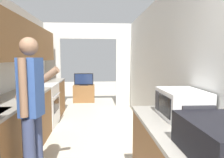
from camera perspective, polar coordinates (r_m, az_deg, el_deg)
name	(u,v)px	position (r m, az deg, el deg)	size (l,w,h in m)	color
wall_right	(175,76)	(2.84, 17.65, 0.90)	(0.06, 7.93, 2.50)	silver
wall_far_with_doorway	(89,59)	(6.02, -6.70, 5.57)	(2.95, 0.06, 2.50)	silver
counter_left	(27,118)	(3.83, -23.10, -10.12)	(0.62, 4.14, 0.91)	brown
range_oven	(42,105)	(4.68, -19.37, -6.99)	(0.66, 0.77, 1.05)	white
person	(32,110)	(2.39, -21.99, -8.15)	(0.55, 0.42, 1.71)	#384266
suitcase	(223,139)	(1.38, 29.24, -14.84)	(0.41, 0.58, 0.24)	black
microwave	(182,104)	(2.07, 19.26, -6.71)	(0.39, 0.52, 0.27)	white
tv_cabinet	(84,93)	(6.84, -7.99, -4.11)	(0.71, 0.42, 0.57)	brown
television	(84,79)	(6.73, -8.08, -0.13)	(0.63, 0.16, 0.40)	black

